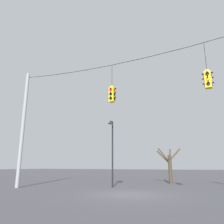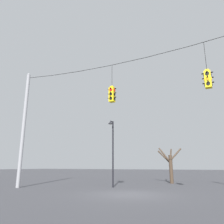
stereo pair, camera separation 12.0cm
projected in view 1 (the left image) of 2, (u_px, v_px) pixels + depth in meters
ground_plane at (129, 195)px, 12.41m from camera, size 200.00×200.00×0.00m
utility_pole_left at (23, 127)px, 17.35m from camera, size 0.28×0.28×9.23m
span_wire at (127, 59)px, 14.47m from camera, size 17.98×0.03×0.57m
traffic_light_near_right_pole at (112, 94)px, 14.38m from camera, size 0.58×0.58×2.63m
traffic_light_over_intersection at (208, 79)px, 11.91m from camera, size 0.58×0.58×2.75m
street_lamp at (112, 142)px, 17.21m from camera, size 0.39×0.68×5.11m
bare_tree at (169, 164)px, 21.09m from camera, size 2.61×1.98×3.36m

